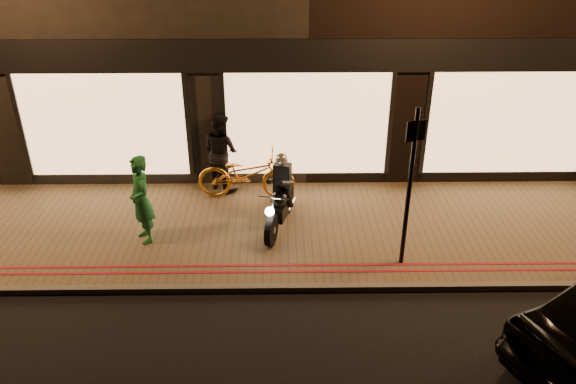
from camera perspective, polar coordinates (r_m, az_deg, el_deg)
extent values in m
plane|color=black|center=(9.94, 2.83, -10.17)|extent=(90.00, 90.00, 0.00)
cube|color=brown|center=(11.55, 2.27, -3.82)|extent=(50.00, 4.00, 0.12)
cube|color=#59544C|center=(9.95, 2.82, -9.72)|extent=(50.00, 0.14, 0.12)
cube|color=maroon|center=(10.23, 2.70, -8.07)|extent=(50.00, 0.06, 0.01)
cube|color=maroon|center=(10.39, 2.64, -7.43)|extent=(50.00, 0.06, 0.01)
cube|color=black|center=(12.15, 2.08, 13.68)|extent=(48.00, 0.12, 0.70)
cube|color=#F4B87A|center=(13.19, -18.10, 6.44)|extent=(3.60, 0.06, 2.38)
cube|color=#F4B87A|center=(12.61, 1.97, 6.87)|extent=(3.60, 0.06, 2.38)
cube|color=#F4B87A|center=(13.58, 21.42, 6.49)|extent=(3.60, 0.06, 2.38)
cylinder|color=black|center=(10.80, -1.71, -3.89)|extent=(0.28, 0.65, 0.64)
cylinder|color=black|center=(11.89, -0.04, -0.69)|extent=(0.28, 0.65, 0.64)
cylinder|color=silver|center=(10.80, -1.71, -3.89)|extent=(0.17, 0.17, 0.14)
cylinder|color=silver|center=(11.89, -0.04, -0.69)|extent=(0.17, 0.17, 0.14)
cube|color=black|center=(11.34, -0.77, -1.74)|extent=(0.43, 0.74, 0.30)
ellipsoid|color=black|center=(11.09, -0.95, -0.71)|extent=(0.44, 0.57, 0.29)
cube|color=black|center=(11.45, -0.40, 0.28)|extent=(0.35, 0.59, 0.09)
cylinder|color=silver|center=(10.61, -1.54, -0.58)|extent=(0.59, 0.18, 0.03)
cylinder|color=silver|center=(10.69, -1.66, -2.38)|extent=(0.13, 0.33, 0.71)
sphere|color=white|center=(10.49, -1.87, -2.00)|extent=(0.21, 0.21, 0.17)
cylinder|color=silver|center=(11.75, 0.35, -1.27)|extent=(0.21, 0.55, 0.07)
cube|color=black|center=(11.18, -0.57, 1.57)|extent=(0.38, 0.30, 0.55)
sphere|color=silver|center=(10.95, -0.66, 3.36)|extent=(0.32, 0.32, 0.26)
cylinder|color=black|center=(10.93, -1.80, 1.08)|extent=(0.16, 0.61, 0.34)
cylinder|color=black|center=(10.86, -0.18, 0.90)|extent=(0.31, 0.59, 0.34)
cylinder|color=black|center=(11.39, -1.30, -0.47)|extent=(0.14, 0.27, 0.46)
cylinder|color=black|center=(11.32, 0.07, -0.63)|extent=(0.25, 0.29, 0.46)
cylinder|color=black|center=(9.91, 12.20, 0.18)|extent=(0.10, 0.10, 3.00)
cube|color=black|center=(9.47, 12.86, 6.09)|extent=(0.34, 0.13, 0.35)
imported|color=orange|center=(12.40, -4.27, 1.79)|extent=(2.20, 0.89, 1.13)
imported|color=#1C6931|center=(11.02, -14.69, -0.77)|extent=(0.70, 0.77, 1.77)
imported|color=black|center=(12.76, -6.86, 4.11)|extent=(1.12, 1.10, 1.81)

